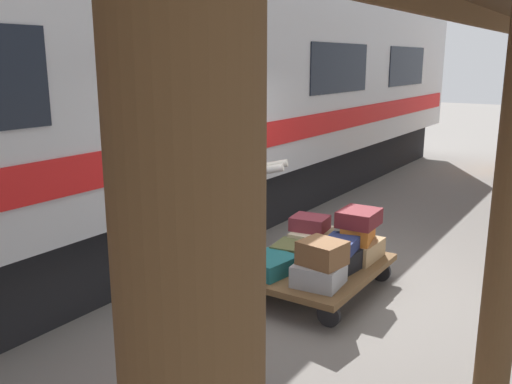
% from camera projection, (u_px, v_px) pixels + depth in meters
% --- Properties ---
extents(ground_plane, '(60.00, 60.00, 0.00)m').
position_uv_depth(ground_plane, '(348.00, 293.00, 6.26)').
color(ground_plane, slate).
extents(train_car, '(3.02, 20.03, 4.00)m').
position_uv_depth(train_car, '(131.00, 99.00, 7.57)').
color(train_car, '#B7BABF').
rests_on(train_car, ground_plane).
extents(luggage_cart, '(1.33, 1.74, 0.32)m').
position_uv_depth(luggage_cart, '(314.00, 268.00, 6.27)').
color(luggage_cart, brown).
rests_on(luggage_cart, ground_plane).
extents(suitcase_gray_aluminum, '(0.51, 0.50, 0.23)m').
position_uv_depth(suitcase_gray_aluminum, '(319.00, 274.00, 5.69)').
color(suitcase_gray_aluminum, '#9EA0A5').
rests_on(suitcase_gray_aluminum, luggage_cart).
extents(suitcase_cream_canvas, '(0.41, 0.62, 0.24)m').
position_uv_depth(suitcase_cream_canvas, '(311.00, 239.00, 6.79)').
color(suitcase_cream_canvas, beige).
rests_on(suitcase_cream_canvas, luggage_cart).
extents(suitcase_black_hardshell, '(0.42, 0.51, 0.22)m').
position_uv_depth(suitcase_black_hardshell, '(339.00, 261.00, 6.08)').
color(suitcase_black_hardshell, black).
rests_on(suitcase_black_hardshell, luggage_cart).
extents(suitcase_olive_duffel, '(0.44, 0.49, 0.20)m').
position_uv_depth(suitcase_olive_duffel, '(292.00, 252.00, 6.40)').
color(suitcase_olive_duffel, brown).
rests_on(suitcase_olive_duffel, luggage_cart).
extents(suitcase_tan_vintage, '(0.51, 0.58, 0.22)m').
position_uv_depth(suitcase_tan_vintage, '(356.00, 249.00, 6.46)').
color(suitcase_tan_vintage, tan).
rests_on(suitcase_tan_vintage, luggage_cart).
extents(suitcase_teal_softside, '(0.53, 0.59, 0.18)m').
position_uv_depth(suitcase_teal_softside, '(270.00, 265.00, 6.01)').
color(suitcase_teal_softside, '#1E666B').
rests_on(suitcase_teal_softside, luggage_cart).
extents(suitcase_brown_leather, '(0.48, 0.44, 0.25)m').
position_uv_depth(suitcase_brown_leather, '(322.00, 253.00, 5.63)').
color(suitcase_brown_leather, brown).
rests_on(suitcase_brown_leather, suitcase_gray_aluminum).
extents(suitcase_orange_carryall, '(0.42, 0.58, 0.20)m').
position_uv_depth(suitcase_orange_carryall, '(358.00, 232.00, 6.40)').
color(suitcase_orange_carryall, '#CC6B23').
rests_on(suitcase_orange_carryall, suitcase_tan_vintage).
extents(suitcase_burgundy_valise, '(0.47, 0.42, 0.17)m').
position_uv_depth(suitcase_burgundy_valise, '(310.00, 223.00, 6.75)').
color(suitcase_burgundy_valise, maroon).
rests_on(suitcase_burgundy_valise, suitcase_cream_canvas).
extents(suitcase_navy_fabric, '(0.39, 0.50, 0.14)m').
position_uv_depth(suitcase_navy_fabric, '(341.00, 244.00, 6.06)').
color(suitcase_navy_fabric, navy).
rests_on(suitcase_navy_fabric, suitcase_black_hardshell).
extents(suitcase_maroon_trunk, '(0.43, 0.50, 0.19)m').
position_uv_depth(suitcase_maroon_trunk, '(359.00, 218.00, 6.31)').
color(suitcase_maroon_trunk, maroon).
rests_on(suitcase_maroon_trunk, suitcase_orange_carryall).
extents(porter_in_overalls, '(0.73, 0.56, 1.70)m').
position_uv_depth(porter_in_overalls, '(239.00, 199.00, 6.76)').
color(porter_in_overalls, navy).
rests_on(porter_in_overalls, ground_plane).
extents(porter_by_door, '(0.74, 0.58, 1.70)m').
position_uv_depth(porter_by_door, '(251.00, 190.00, 7.24)').
color(porter_by_door, '#332D28').
rests_on(porter_by_door, ground_plane).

